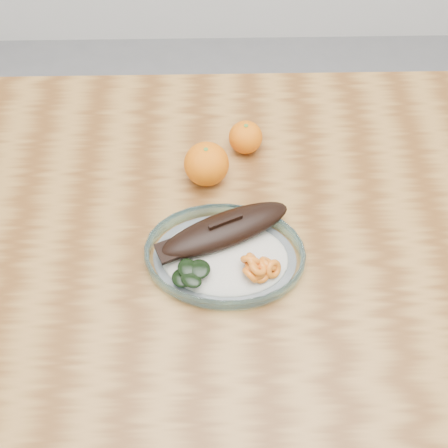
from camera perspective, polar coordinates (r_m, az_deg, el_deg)
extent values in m
plane|color=slate|center=(1.66, 2.13, -14.88)|extent=(3.00, 3.00, 0.00)
cube|color=brown|center=(1.00, 3.42, -0.96)|extent=(1.20, 0.80, 0.04)
cylinder|color=brown|center=(1.58, -17.99, 1.65)|extent=(0.06, 0.06, 0.71)
cylinder|color=brown|center=(1.62, 21.46, 2.19)|extent=(0.06, 0.06, 0.71)
ellipsoid|color=white|center=(0.95, 0.07, -3.49)|extent=(0.51, 0.38, 0.01)
torus|color=#88C5D2|center=(0.94, 0.07, -3.17)|extent=(0.52, 0.52, 0.03)
ellipsoid|color=white|center=(0.93, 0.07, -2.92)|extent=(0.45, 0.33, 0.02)
ellipsoid|color=black|center=(0.93, 0.15, -0.02)|extent=(0.24, 0.15, 0.04)
ellipsoid|color=black|center=(0.94, 0.15, -0.25)|extent=(0.20, 0.13, 0.02)
cube|color=black|center=(0.91, -5.57, -2.15)|extent=(0.06, 0.05, 0.01)
cube|color=black|center=(0.91, 0.15, 0.60)|extent=(0.06, 0.03, 0.02)
torus|color=#CA640E|center=(0.90, 2.97, -4.21)|extent=(0.04, 0.05, 0.04)
torus|color=#CA640E|center=(0.91, 4.57, -3.53)|extent=(0.04, 0.04, 0.03)
torus|color=#CA640E|center=(0.89, 2.71, -4.73)|extent=(0.04, 0.03, 0.04)
torus|color=#CA640E|center=(0.90, 3.75, -4.54)|extent=(0.05, 0.05, 0.03)
torus|color=#CA640E|center=(0.90, 5.09, -4.09)|extent=(0.04, 0.04, 0.04)
torus|color=#CA640E|center=(0.90, 3.34, -4.36)|extent=(0.05, 0.05, 0.03)
torus|color=#CA640E|center=(0.90, 3.32, -4.36)|extent=(0.05, 0.04, 0.04)
torus|color=#CA640E|center=(0.89, 3.50, -3.87)|extent=(0.04, 0.04, 0.03)
torus|color=#CA640E|center=(0.89, 3.01, -3.32)|extent=(0.03, 0.04, 0.04)
torus|color=#CA640E|center=(0.89, 2.71, -3.20)|extent=(0.05, 0.03, 0.04)
ellipsoid|color=black|center=(0.89, -4.00, -4.98)|extent=(0.05, 0.04, 0.01)
ellipsoid|color=black|center=(0.89, -4.27, -4.96)|extent=(0.05, 0.05, 0.01)
ellipsoid|color=black|center=(0.89, -2.58, -4.09)|extent=(0.05, 0.05, 0.01)
ellipsoid|color=black|center=(0.88, -3.41, -5.20)|extent=(0.04, 0.04, 0.01)
ellipsoid|color=black|center=(0.89, -3.82, -3.97)|extent=(0.04, 0.04, 0.01)
sphere|color=#E25504|center=(1.02, -1.79, 6.11)|extent=(0.08, 0.08, 0.08)
sphere|color=#E25504|center=(1.08, 2.20, 8.80)|extent=(0.06, 0.06, 0.06)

